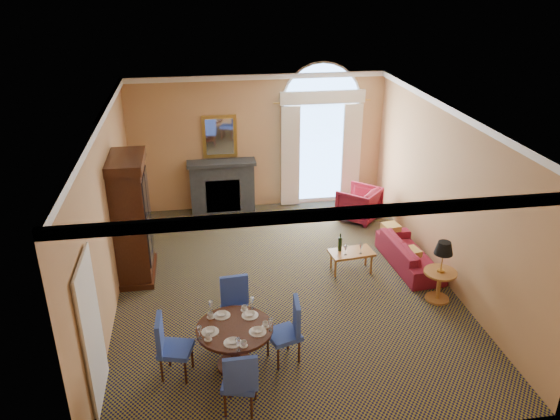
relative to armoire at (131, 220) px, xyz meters
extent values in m
plane|color=black|center=(2.72, -0.81, -1.14)|extent=(7.50, 7.50, 0.00)
cube|color=tan|center=(2.72, 2.94, 0.46)|extent=(6.00, 0.04, 3.20)
cube|color=tan|center=(-0.28, -0.81, 0.46)|extent=(0.04, 7.50, 3.20)
cube|color=tan|center=(5.72, -0.81, 0.46)|extent=(0.04, 7.50, 3.20)
cube|color=silver|center=(2.72, -0.81, 2.06)|extent=(6.00, 7.50, 0.04)
cube|color=white|center=(2.72, -0.81, 2.00)|extent=(6.00, 7.50, 0.12)
cube|color=white|center=(-0.24, -3.21, -0.11)|extent=(0.08, 0.90, 2.06)
cube|color=#353A3F|center=(1.82, 2.74, -0.54)|extent=(1.50, 0.40, 1.20)
cube|color=#353A3F|center=(1.82, 2.71, 0.10)|extent=(1.60, 0.46, 0.08)
cube|color=gold|center=(1.82, 2.91, 0.66)|extent=(0.80, 0.04, 1.00)
cube|color=silver|center=(1.82, 2.89, 0.66)|extent=(0.64, 0.02, 0.84)
cube|color=white|center=(4.22, 2.92, 0.11)|extent=(1.90, 0.04, 2.50)
cube|color=#85ADDE|center=(4.22, 2.91, 0.11)|extent=(1.70, 0.02, 2.30)
cylinder|color=white|center=(4.22, 2.92, 1.36)|extent=(1.90, 0.04, 1.90)
cube|color=beige|center=(3.47, 2.80, 0.11)|extent=(0.45, 0.06, 2.45)
cube|color=beige|center=(4.97, 2.80, 0.11)|extent=(0.45, 0.06, 2.45)
cube|color=beige|center=(4.22, 2.80, 1.51)|extent=(2.00, 0.08, 0.30)
cube|color=black|center=(0.00, 0.00, -0.05)|extent=(0.60, 1.10, 2.20)
cube|color=black|center=(0.00, 0.00, 1.14)|extent=(0.68, 1.21, 0.18)
cube|color=black|center=(0.00, 0.00, -1.09)|extent=(0.68, 1.21, 0.11)
cylinder|color=black|center=(1.64, -2.93, -0.47)|extent=(1.11, 1.11, 0.05)
cylinder|color=black|center=(1.64, -2.93, -0.82)|extent=(0.15, 0.15, 0.65)
cylinder|color=black|center=(1.64, -2.93, -1.12)|extent=(0.56, 0.56, 0.06)
cylinder|color=white|center=(1.89, -2.68, -0.44)|extent=(0.25, 0.25, 0.01)
imported|color=white|center=(1.89, -2.68, -0.41)|extent=(0.15, 0.15, 0.04)
imported|color=white|center=(1.82, -2.53, -0.40)|extent=(0.09, 0.09, 0.07)
cylinder|color=white|center=(1.48, -2.62, -0.44)|extent=(0.25, 0.25, 0.01)
imported|color=white|center=(1.48, -2.62, -0.41)|extent=(0.15, 0.15, 0.04)
imported|color=white|center=(1.31, -2.64, -0.40)|extent=(0.09, 0.09, 0.07)
cylinder|color=white|center=(1.29, -2.99, -0.44)|extent=(0.25, 0.25, 0.01)
imported|color=white|center=(1.29, -2.99, -0.41)|extent=(0.15, 0.15, 0.04)
imported|color=white|center=(1.26, -3.15, -0.40)|extent=(0.09, 0.09, 0.07)
cylinder|color=white|center=(1.58, -3.28, -0.44)|extent=(0.25, 0.25, 0.01)
imported|color=white|center=(1.58, -3.28, -0.41)|extent=(0.15, 0.15, 0.04)
imported|color=white|center=(1.73, -3.37, -0.40)|extent=(0.09, 0.09, 0.07)
cylinder|color=white|center=(1.95, -3.09, -0.44)|extent=(0.25, 0.25, 0.01)
imported|color=white|center=(1.95, -3.09, -0.41)|extent=(0.15, 0.15, 0.04)
imported|color=white|center=(2.08, -2.98, -0.40)|extent=(0.09, 0.09, 0.07)
cube|color=#2944A2|center=(1.70, -2.22, -0.70)|extent=(0.44, 0.44, 0.08)
cube|color=#2944A2|center=(1.71, -2.01, -0.41)|extent=(0.45, 0.10, 0.53)
cylinder|color=black|center=(1.87, -2.04, -0.94)|extent=(0.03, 0.03, 0.40)
cylinder|color=black|center=(1.53, -2.04, -0.94)|extent=(0.03, 0.03, 0.40)
cylinder|color=black|center=(1.87, -2.39, -0.94)|extent=(0.03, 0.03, 0.40)
cylinder|color=black|center=(1.52, -2.39, -0.94)|extent=(0.03, 0.03, 0.40)
cube|color=#2944A2|center=(1.63, -3.77, -0.70)|extent=(0.54, 0.54, 0.08)
cube|color=#2944A2|center=(1.63, -3.97, -0.41)|extent=(0.44, 0.07, 0.53)
cylinder|color=black|center=(1.42, -3.89, -0.94)|extent=(0.03, 0.03, 0.40)
cylinder|color=black|center=(1.76, -3.98, -0.94)|extent=(0.03, 0.03, 0.40)
cylinder|color=black|center=(1.51, -3.56, -0.94)|extent=(0.03, 0.03, 0.40)
cylinder|color=black|center=(1.84, -3.65, -0.94)|extent=(0.03, 0.03, 0.40)
cube|color=#2944A2|center=(2.36, -2.88, -0.70)|extent=(0.56, 0.56, 0.08)
cube|color=#2944A2|center=(2.56, -2.86, -0.41)|extent=(0.10, 0.45, 0.53)
cylinder|color=black|center=(2.58, -2.99, -0.94)|extent=(0.03, 0.03, 0.40)
cylinder|color=black|center=(2.47, -2.66, -0.94)|extent=(0.03, 0.03, 0.40)
cylinder|color=black|center=(2.25, -3.10, -0.94)|extent=(0.03, 0.03, 0.40)
cylinder|color=black|center=(2.14, -2.77, -0.94)|extent=(0.03, 0.03, 0.40)
cube|color=#2944A2|center=(0.79, -2.97, -0.70)|extent=(0.55, 0.55, 0.08)
cube|color=#2944A2|center=(0.59, -2.98, -0.41)|extent=(0.09, 0.45, 0.53)
cylinder|color=black|center=(0.67, -2.75, -0.94)|extent=(0.03, 0.03, 0.40)
cylinder|color=black|center=(0.58, -3.09, -0.94)|extent=(0.03, 0.03, 0.40)
cylinder|color=black|center=(1.01, -2.85, -0.94)|extent=(0.03, 0.03, 0.40)
cylinder|color=black|center=(0.91, -3.18, -0.94)|extent=(0.03, 0.03, 0.40)
imported|color=maroon|center=(5.27, -0.51, -0.88)|extent=(0.83, 1.87, 0.53)
imported|color=maroon|center=(4.90, 1.74, -0.76)|extent=(1.19, 1.19, 0.78)
cube|color=#A96B32|center=(4.08, -0.52, -0.75)|extent=(0.88, 0.55, 0.05)
cylinder|color=#A96B32|center=(3.72, -0.69, -0.96)|extent=(0.04, 0.04, 0.37)
cylinder|color=#A96B32|center=(4.43, -0.69, -0.96)|extent=(0.04, 0.04, 0.37)
cylinder|color=#A96B32|center=(3.72, -0.36, -0.96)|extent=(0.04, 0.04, 0.37)
cylinder|color=#A96B32|center=(4.43, -0.36, -0.96)|extent=(0.04, 0.04, 0.37)
cylinder|color=#A96B32|center=(5.32, -1.73, -0.59)|extent=(0.57, 0.57, 0.04)
cylinder|color=#A96B32|center=(5.32, -1.73, -0.88)|extent=(0.08, 0.08, 0.53)
cylinder|color=#A96B32|center=(5.32, -1.73, -1.13)|extent=(0.42, 0.42, 0.04)
camera|label=1|loc=(1.27, -9.37, 4.29)|focal=35.00mm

